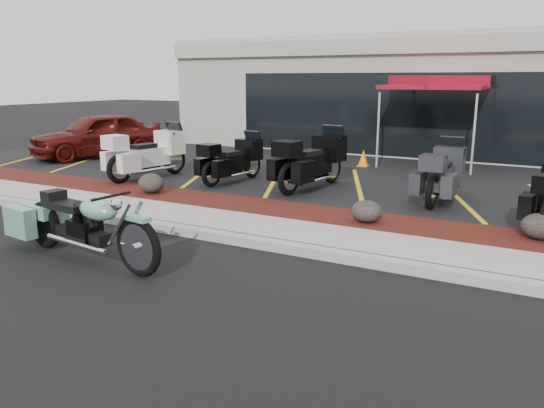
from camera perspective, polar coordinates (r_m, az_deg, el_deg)
The scene contains 17 objects.
ground at distance 7.77m, azimuth -4.57°, elevation -6.47°, with size 90.00×90.00×0.00m, color black.
curb at distance 8.47m, azimuth -1.28°, elevation -4.19°, with size 24.00×0.25×0.15m, color gray.
sidewalk at distance 9.06m, azimuth 0.90°, elevation -3.01°, with size 24.00×1.20×0.15m, color gray.
mulch_bed at distance 10.10m, azimuth 4.03°, elevation -1.28°, with size 24.00×1.20×0.16m, color #350E0C.
upper_lot at distance 15.09m, azimuth 12.50°, elevation 3.32°, with size 26.00×9.60×0.15m, color black.
dealership_building at distance 20.98m, azimuth 17.59°, elevation 11.07°, with size 18.00×8.16×4.00m.
boulder_left at distance 11.97m, azimuth -12.87°, elevation 2.19°, with size 0.61×0.51×0.43m, color black.
boulder_mid at distance 9.45m, azimuth 10.13°, elevation -0.77°, with size 0.55×0.46×0.39m, color black.
boulder_right at distance 9.31m, azimuth 26.95°, elevation -2.16°, with size 0.59×0.49×0.42m, color black.
hero_cruiser at distance 7.30m, azimuth -14.22°, elevation -3.58°, with size 3.14×0.80×1.11m, color #6BA68C, non-canonical shape.
touring_white at distance 14.26m, azimuth -10.49°, elevation 5.96°, with size 2.38×0.91×1.39m, color white, non-canonical shape.
touring_black_front at distance 13.49m, azimuth -2.16°, elevation 5.36°, with size 2.07×0.79×1.20m, color black, non-canonical shape.
touring_black_mid at distance 12.84m, azimuth 6.50°, elevation 5.34°, with size 2.42×0.92×1.41m, color black, non-canonical shape.
touring_grey at distance 12.14m, azimuth 18.63°, elevation 3.94°, with size 2.19×0.83×1.27m, color #2E2F33, non-canonical shape.
parked_car at distance 18.10m, azimuth -18.30°, elevation 7.09°, with size 1.66×4.13×1.41m, color #4B0E0A.
traffic_cone at distance 15.56m, azimuth 9.80°, elevation 4.91°, with size 0.30×0.30×0.48m, color orange.
popup_canopy at distance 16.22m, azimuth 17.33°, elevation 12.21°, with size 3.56×3.56×2.55m.
Camera 1 is at (3.98, -6.13, 2.63)m, focal length 35.00 mm.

